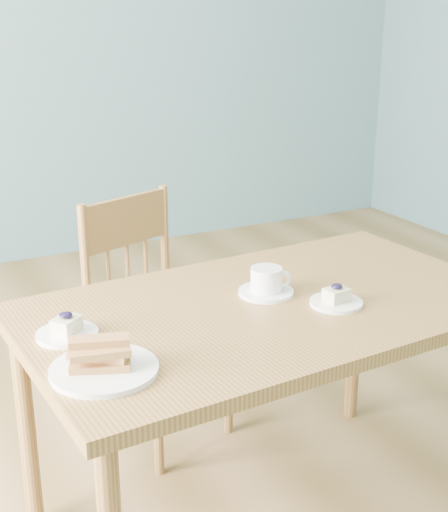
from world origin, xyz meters
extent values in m
cube|color=#997247|center=(0.00, 0.00, -0.01)|extent=(5.00, 5.00, 0.01)
cube|color=slate|center=(0.00, 2.50, 1.35)|extent=(5.00, 0.01, 2.70)
cube|color=olive|center=(-0.04, -0.20, 0.68)|extent=(1.35, 0.82, 0.04)
cylinder|color=olive|center=(-0.65, 0.08, 0.33)|extent=(0.05, 0.05, 0.66)
cylinder|color=olive|center=(0.54, 0.15, 0.33)|extent=(0.05, 0.05, 0.66)
cube|color=olive|center=(-0.13, 0.36, 0.40)|extent=(0.49, 0.48, 0.04)
cylinder|color=olive|center=(-0.23, 0.15, 0.19)|extent=(0.03, 0.03, 0.38)
cylinder|color=olive|center=(0.08, 0.27, 0.19)|extent=(0.03, 0.03, 0.38)
cylinder|color=olive|center=(-0.34, 0.45, 0.19)|extent=(0.03, 0.03, 0.38)
cylinder|color=olive|center=(-0.02, 0.56, 0.19)|extent=(0.03, 0.03, 0.38)
cylinder|color=olive|center=(-0.35, 0.46, 0.64)|extent=(0.03, 0.03, 0.44)
cylinder|color=olive|center=(-0.02, 0.58, 0.64)|extent=(0.03, 0.03, 0.44)
cube|color=olive|center=(-0.18, 0.52, 0.76)|extent=(0.32, 0.13, 0.17)
cylinder|color=olive|center=(-0.26, 0.49, 0.55)|extent=(0.01, 0.01, 0.26)
cylinder|color=olive|center=(-0.18, 0.52, 0.55)|extent=(0.01, 0.01, 0.26)
cylinder|color=olive|center=(-0.11, 0.54, 0.55)|extent=(0.01, 0.01, 0.26)
cylinder|color=white|center=(0.11, -0.29, 0.71)|extent=(0.14, 0.14, 0.01)
cube|color=beige|center=(0.11, -0.29, 0.73)|extent=(0.07, 0.06, 0.04)
ellipsoid|color=black|center=(0.11, -0.29, 0.75)|extent=(0.03, 0.03, 0.01)
sphere|color=black|center=(0.12, -0.29, 0.75)|extent=(0.01, 0.01, 0.01)
sphere|color=black|center=(0.11, -0.28, 0.75)|extent=(0.01, 0.01, 0.01)
sphere|color=black|center=(0.12, -0.30, 0.75)|extent=(0.01, 0.01, 0.01)
cylinder|color=white|center=(-0.58, -0.15, 0.71)|extent=(0.15, 0.15, 0.01)
cube|color=beige|center=(-0.58, -0.15, 0.73)|extent=(0.08, 0.08, 0.04)
ellipsoid|color=black|center=(-0.58, -0.15, 0.76)|extent=(0.03, 0.03, 0.01)
sphere|color=black|center=(-0.57, -0.15, 0.76)|extent=(0.01, 0.01, 0.01)
sphere|color=black|center=(-0.58, -0.15, 0.76)|extent=(0.01, 0.01, 0.01)
sphere|color=black|center=(-0.57, -0.16, 0.76)|extent=(0.01, 0.01, 0.01)
cylinder|color=white|center=(-0.01, -0.14, 0.71)|extent=(0.15, 0.15, 0.01)
cylinder|color=white|center=(-0.01, -0.14, 0.74)|extent=(0.11, 0.11, 0.07)
cylinder|color=olive|center=(-0.01, -0.14, 0.77)|extent=(0.07, 0.07, 0.00)
torus|color=white|center=(0.03, -0.16, 0.74)|extent=(0.05, 0.03, 0.05)
cylinder|color=white|center=(-0.55, -0.37, 0.71)|extent=(0.24, 0.24, 0.01)
camera|label=1|loc=(-0.95, -1.71, 1.44)|focal=50.00mm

